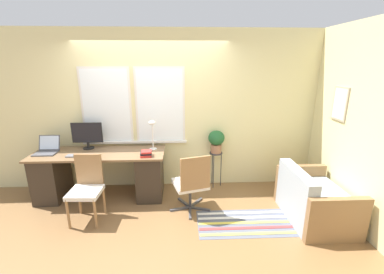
{
  "coord_description": "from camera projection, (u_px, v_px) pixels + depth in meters",
  "views": [
    {
      "loc": [
        0.46,
        -3.58,
        2.17
      ],
      "look_at": [
        0.64,
        0.18,
        1.07
      ],
      "focal_mm": 24.0,
      "sensor_mm": 36.0,
      "label": 1
    }
  ],
  "objects": [
    {
      "name": "ground_plane",
      "position": [
        152.0,
        206.0,
        4.02
      ],
      "size": [
        14.0,
        14.0,
        0.0
      ],
      "primitive_type": "plane",
      "color": "brown"
    },
    {
      "name": "wall_back_with_window",
      "position": [
        152.0,
        112.0,
        4.39
      ],
      "size": [
        9.0,
        0.12,
        2.7
      ],
      "color": "beige",
      "rests_on": "ground_plane"
    },
    {
      "name": "wall_right_with_picture",
      "position": [
        342.0,
        120.0,
        3.77
      ],
      "size": [
        0.08,
        9.0,
        2.7
      ],
      "color": "beige",
      "rests_on": "ground_plane"
    },
    {
      "name": "desk",
      "position": [
        101.0,
        173.0,
        4.21
      ],
      "size": [
        2.08,
        0.7,
        0.78
      ],
      "color": "brown",
      "rests_on": "ground_plane"
    },
    {
      "name": "laptop",
      "position": [
        47.0,
        149.0,
        4.09
      ],
      "size": [
        0.33,
        0.33,
        0.25
      ],
      "color": "#4C4C51",
      "rests_on": "desk"
    },
    {
      "name": "monitor",
      "position": [
        87.0,
        135.0,
        4.23
      ],
      "size": [
        0.5,
        0.18,
        0.44
      ],
      "color": "black",
      "rests_on": "desk"
    },
    {
      "name": "keyboard",
      "position": [
        79.0,
        156.0,
        3.95
      ],
      "size": [
        0.38,
        0.12,
        0.02
      ],
      "color": "slate",
      "rests_on": "desk"
    },
    {
      "name": "mouse",
      "position": [
        97.0,
        155.0,
        3.95
      ],
      "size": [
        0.05,
        0.08,
        0.04
      ],
      "color": "slate",
      "rests_on": "desk"
    },
    {
      "name": "desk_lamp",
      "position": [
        152.0,
        127.0,
        4.16
      ],
      "size": [
        0.13,
        0.13,
        0.49
      ],
      "color": "white",
      "rests_on": "desk"
    },
    {
      "name": "book_stack",
      "position": [
        146.0,
        154.0,
        3.94
      ],
      "size": [
        0.19,
        0.18,
        0.08
      ],
      "color": "red",
      "rests_on": "desk"
    },
    {
      "name": "desk_chair_wooden",
      "position": [
        87.0,
        187.0,
        3.59
      ],
      "size": [
        0.44,
        0.45,
        0.92
      ],
      "rotation": [
        0.0,
        0.0,
        -0.04
      ],
      "color": "olive",
      "rests_on": "ground_plane"
    },
    {
      "name": "office_chair_swivel",
      "position": [
        192.0,
        183.0,
        3.77
      ],
      "size": [
        0.62,
        0.6,
        0.92
      ],
      "rotation": [
        0.0,
        0.0,
        3.42
      ],
      "color": "#47474C",
      "rests_on": "ground_plane"
    },
    {
      "name": "couch_loveseat",
      "position": [
        313.0,
        201.0,
        3.64
      ],
      "size": [
        0.77,
        1.11,
        0.75
      ],
      "rotation": [
        0.0,
        0.0,
        1.57
      ],
      "color": "#9EA8B2",
      "rests_on": "ground_plane"
    },
    {
      "name": "plant_stand",
      "position": [
        216.0,
        157.0,
        4.53
      ],
      "size": [
        0.23,
        0.23,
        0.64
      ],
      "color": "#333338",
      "rests_on": "ground_plane"
    },
    {
      "name": "potted_plant",
      "position": [
        216.0,
        140.0,
        4.44
      ],
      "size": [
        0.28,
        0.28,
        0.39
      ],
      "color": "#9E6B4C",
      "rests_on": "plant_stand"
    },
    {
      "name": "floor_rug_striped",
      "position": [
        245.0,
        223.0,
        3.59
      ],
      "size": [
        1.33,
        0.66,
        0.01
      ],
      "color": "#565B6B",
      "rests_on": "ground_plane"
    }
  ]
}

